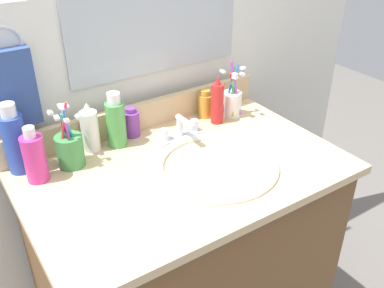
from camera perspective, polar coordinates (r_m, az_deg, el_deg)
vanity_cabinet at (r=1.54m, az=-0.75°, el=-16.90°), size 0.87×0.54×0.83m
countertop at (r=1.26m, az=-0.89°, el=-3.56°), size 0.91×0.58×0.03m
backsplash at (r=1.44m, az=-6.92°, el=3.60°), size 0.91×0.02×0.09m
back_wall at (r=1.62m, az=-7.39°, el=-3.61°), size 2.01×0.04×1.30m
towel_ring at (r=1.27m, az=-23.39°, el=11.93°), size 0.10×0.01×0.10m
hand_towel at (r=1.29m, az=-22.13°, el=6.72°), size 0.11×0.04×0.22m
sink_basin at (r=1.27m, az=3.23°, el=-4.10°), size 0.36×0.36×0.11m
faucet at (r=1.38m, az=-1.48°, el=1.72°), size 0.16×0.10×0.08m
bottle_lotion_white at (r=1.34m, az=-13.23°, el=1.90°), size 0.05×0.05×0.16m
bottle_shampoo_blue at (r=1.28m, az=-22.12°, el=0.34°), size 0.06×0.06×0.21m
bottle_oil_amber at (r=1.51m, az=1.72°, el=5.19°), size 0.05×0.05×0.10m
bottle_cream_purple at (r=1.40m, az=-7.95°, el=2.74°), size 0.05×0.05×0.10m
bottle_toner_green at (r=1.34m, az=-9.93°, el=2.85°), size 0.06×0.06×0.17m
bottle_soap_pink at (r=1.24m, az=-19.91°, el=-1.66°), size 0.06×0.06×0.16m
bottle_spray_red at (r=1.46m, az=3.33°, el=5.42°), size 0.04×0.04×0.17m
cup_white_ceramic at (r=1.52m, az=5.28°, el=5.52°), size 0.09×0.07×0.20m
cup_green at (r=1.28m, az=-15.71°, el=-0.60°), size 0.08×0.09×0.20m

